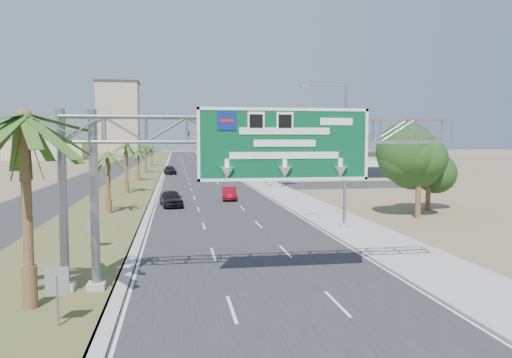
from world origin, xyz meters
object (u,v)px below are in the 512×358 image
object	(u,v)px
signal_mast	(231,148)
store_building	(339,166)
car_mid_lane	(229,194)
pole_sign_red_near	(282,127)
car_left_lane	(171,199)
pole_sign_blue	(282,143)
pole_sign_red_far	(256,140)
car_far	(170,170)
palm_near	(24,119)
car_right_lane	(212,173)
sign_gantry	(246,143)

from	to	relation	value
signal_mast	store_building	size ratio (longest dim) A/B	0.57
car_mid_lane	pole_sign_red_near	bearing A→B (deg)	59.13
car_left_lane	pole_sign_blue	world-z (taller)	pole_sign_blue
store_building	pole_sign_red_far	size ratio (longest dim) A/B	2.26
car_far	car_left_lane	bearing A→B (deg)	-96.55
palm_near	car_far	xyz separation A→B (m)	(4.23, 72.96, -6.21)
car_right_lane	pole_sign_red_far	xyz separation A→B (m)	(10.05, 16.30, 5.55)
pole_sign_red_near	pole_sign_blue	xyz separation A→B (m)	(2.43, 11.42, -2.18)
signal_mast	palm_near	bearing A→B (deg)	-102.66
palm_near	pole_sign_red_near	size ratio (longest dim) A/B	0.84
signal_mast	car_mid_lane	world-z (taller)	signal_mast
pole_sign_blue	pole_sign_red_far	distance (m)	23.99
palm_near	car_mid_lane	distance (m)	34.74
car_mid_lane	pole_sign_red_near	world-z (taller)	pole_sign_red_near
car_right_lane	pole_sign_red_far	world-z (taller)	pole_sign_red_far
car_far	palm_near	bearing A→B (deg)	-100.63
store_building	car_right_lane	bearing A→B (deg)	165.22
car_left_lane	car_mid_lane	world-z (taller)	car_left_lane
palm_near	car_far	size ratio (longest dim) A/B	1.67
car_left_lane	pole_sign_red_near	world-z (taller)	pole_sign_red_near
sign_gantry	palm_near	xyz separation A→B (m)	(-8.14, -1.93, 0.87)
signal_mast	car_mid_lane	size ratio (longest dim) A/B	2.54
pole_sign_red_near	sign_gantry	bearing A→B (deg)	-104.16
sign_gantry	pole_sign_red_far	world-z (taller)	pole_sign_red_far
car_mid_lane	car_right_lane	size ratio (longest dim) A/B	0.77
store_building	pole_sign_blue	size ratio (longest dim) A/B	2.33
car_right_lane	signal_mast	bearing A→B (deg)	4.57
car_mid_lane	pole_sign_blue	size ratio (longest dim) A/B	0.52
car_left_lane	car_right_lane	distance (m)	35.83
signal_mast	car_right_lane	bearing A→B (deg)	-167.61
car_right_lane	car_far	world-z (taller)	car_right_lane
car_left_lane	car_right_lane	bearing A→B (deg)	72.14
sign_gantry	pole_sign_red_near	distance (m)	43.60
car_right_lane	car_far	xyz separation A→B (m)	(-6.97, 9.68, -0.01)
car_far	pole_sign_blue	distance (m)	24.81
car_far	pole_sign_blue	size ratio (longest dim) A/B	0.65
signal_mast	pole_sign_red_far	xyz separation A→B (m)	(6.87, 15.60, 1.43)
sign_gantry	palm_near	size ratio (longest dim) A/B	2.01
car_right_lane	pole_sign_blue	bearing A→B (deg)	-45.31
store_building	car_left_lane	world-z (taller)	store_building
sign_gantry	signal_mast	world-z (taller)	signal_mast
car_left_lane	car_mid_lane	bearing A→B (deg)	29.43
signal_mast	pole_sign_blue	xyz separation A→B (m)	(6.85, -8.39, 0.86)
store_building	car_mid_lane	size ratio (longest dim) A/B	4.44
sign_gantry	car_mid_lane	bearing A→B (deg)	85.20
signal_mast	car_far	distance (m)	14.17
signal_mast	pole_sign_blue	distance (m)	10.86
pole_sign_blue	signal_mast	bearing A→B (deg)	129.24
pole_sign_red_near	palm_near	bearing A→B (deg)	-113.05
car_mid_lane	car_left_lane	bearing A→B (deg)	-139.19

